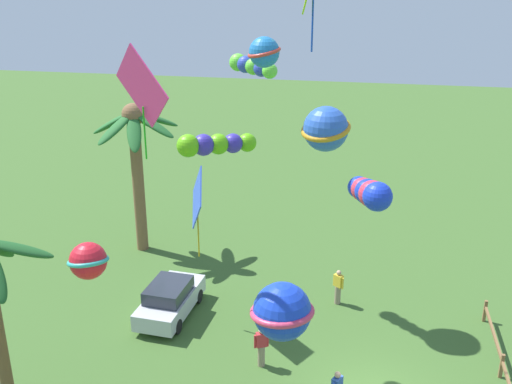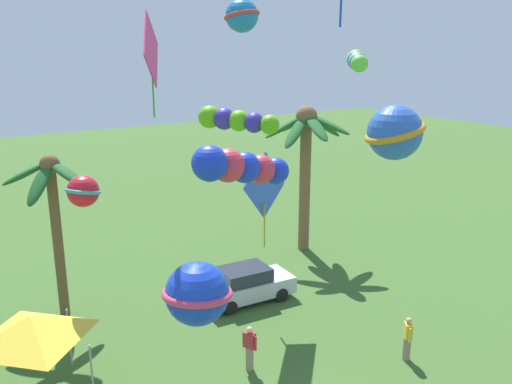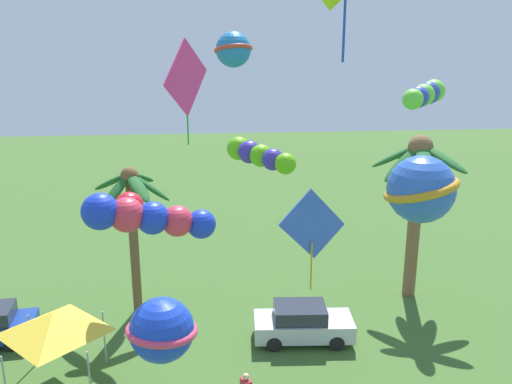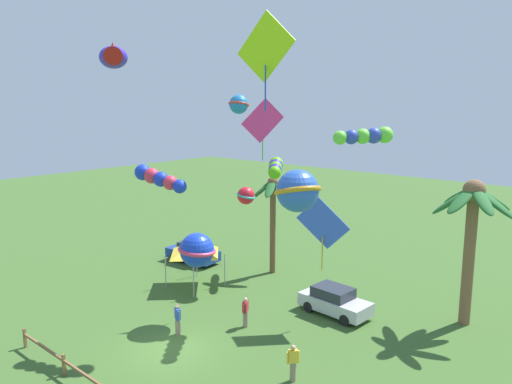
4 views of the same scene
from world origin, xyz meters
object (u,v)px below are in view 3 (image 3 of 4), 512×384
object	(u,v)px
kite_diamond_5	(186,79)
kite_ball_9	(162,330)
kite_tube_10	(425,94)
kite_ball_4	(421,189)
palm_tree_1	(132,205)
kite_ball_6	(129,207)
kite_diamond_3	(312,226)
kite_tube_1	(146,217)
kite_tube_2	(258,155)
palm_tree_0	(418,179)
festival_tent	(54,322)
parked_car_1	(302,323)
kite_ball_7	(233,50)

from	to	relation	value
kite_diamond_5	kite_ball_9	world-z (taller)	kite_diamond_5
kite_tube_10	kite_ball_4	bearing A→B (deg)	-111.39
palm_tree_1	kite_ball_6	xyz separation A→B (m)	(0.34, -3.05, 0.86)
kite_diamond_3	kite_ball_6	world-z (taller)	kite_diamond_3
kite_tube_1	kite_tube_2	world-z (taller)	kite_tube_2
palm_tree_0	kite_tube_2	distance (m)	10.22
palm_tree_0	kite_tube_1	xyz separation A→B (m)	(-10.70, -11.22, 2.23)
kite_ball_6	kite_tube_2	bearing A→B (deg)	-30.65
festival_tent	palm_tree_1	bearing A→B (deg)	68.41
parked_car_1	festival_tent	size ratio (longest dim) A/B	1.40
kite_diamond_3	kite_ball_4	xyz separation A→B (m)	(1.80, -4.67, 2.56)
kite_ball_9	kite_tube_10	xyz separation A→B (m)	(8.01, 2.58, 6.08)
festival_tent	kite_tube_10	world-z (taller)	kite_tube_10
kite_tube_2	kite_diamond_3	size ratio (longest dim) A/B	0.62
kite_ball_7	kite_tube_10	bearing A→B (deg)	15.22
parked_car_1	kite_ball_6	bearing A→B (deg)	-179.68
kite_ball_7	palm_tree_1	bearing A→B (deg)	117.66
kite_diamond_3	kite_tube_10	world-z (taller)	kite_tube_10
kite_ball_9	kite_ball_6	bearing A→B (deg)	105.27
kite_tube_2	kite_ball_6	size ratio (longest dim) A/B	1.46
festival_tent	kite_diamond_5	distance (m)	9.20
palm_tree_0	kite_diamond_3	world-z (taller)	palm_tree_0
palm_tree_0	festival_tent	distance (m)	15.96
kite_ball_4	kite_ball_7	distance (m)	6.00
parked_car_1	kite_tube_1	size ratio (longest dim) A/B	1.45
kite_ball_7	kite_ball_6	bearing A→B (deg)	129.00
palm_tree_0	kite_ball_4	distance (m)	10.49
kite_diamond_3	kite_ball_4	world-z (taller)	kite_ball_4
parked_car_1	kite_tube_10	xyz separation A→B (m)	(3.04, -2.85, 9.20)
palm_tree_1	parked_car_1	world-z (taller)	palm_tree_1
kite_diamond_5	kite_ball_4	bearing A→B (deg)	-39.13
kite_diamond_3	kite_diamond_5	xyz separation A→B (m)	(-4.22, 0.23, 5.07)
kite_tube_1	kite_ball_6	distance (m)	8.13
parked_car_1	kite_ball_6	world-z (taller)	kite_ball_6
kite_diamond_3	kite_tube_10	xyz separation A→B (m)	(3.03, -1.52, 4.67)
palm_tree_0	kite_tube_10	bearing A→B (deg)	-113.28
kite_tube_2	festival_tent	bearing A→B (deg)	175.94
kite_tube_1	kite_ball_6	size ratio (longest dim) A/B	1.69
palm_tree_0	kite_diamond_5	bearing A→B (deg)	-155.36
kite_diamond_5	kite_ball_6	world-z (taller)	kite_diamond_5
festival_tent	kite_ball_9	distance (m)	5.25
palm_tree_1	kite_ball_9	bearing A→B (deg)	-77.90
palm_tree_1	festival_tent	size ratio (longest dim) A/B	2.30
kite_tube_1	kite_ball_7	distance (m)	5.17
kite_ball_7	kite_ball_9	xyz separation A→B (m)	(-2.10, -0.98, -7.41)
palm_tree_1	kite_ball_7	world-z (taller)	kite_ball_7
kite_ball_6	kite_diamond_5	bearing A→B (deg)	-25.53
kite_tube_2	kite_ball_6	bearing A→B (deg)	149.35
kite_ball_4	kite_tube_1	bearing A→B (deg)	-165.48
kite_ball_9	kite_tube_2	bearing A→B (deg)	43.62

